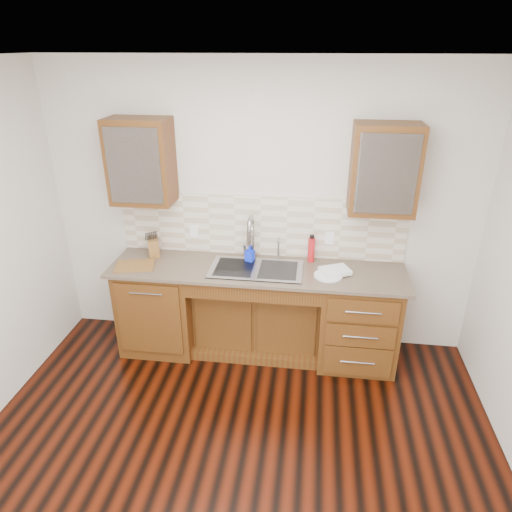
# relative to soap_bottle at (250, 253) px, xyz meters

# --- Properties ---
(ground) EXTENTS (4.00, 3.50, 0.10)m
(ground) POSITION_rel_soap_bottle_xyz_m (0.08, -1.57, -1.04)
(ground) COLOR #320C03
(ceiling) EXTENTS (4.00, 3.50, 0.10)m
(ceiling) POSITION_rel_soap_bottle_xyz_m (0.08, -1.57, 1.76)
(ceiling) COLOR white
(ceiling) RESTS_ON wall_back
(wall_back) EXTENTS (4.00, 0.10, 2.70)m
(wall_back) POSITION_rel_soap_bottle_xyz_m (0.08, 0.23, 0.36)
(wall_back) COLOR beige
(wall_back) RESTS_ON ground
(base_cabinet_left) EXTENTS (0.70, 0.62, 0.88)m
(base_cabinet_left) POSITION_rel_soap_bottle_xyz_m (-0.87, -0.13, -0.55)
(base_cabinet_left) COLOR #593014
(base_cabinet_left) RESTS_ON ground
(base_cabinet_center) EXTENTS (1.20, 0.44, 0.70)m
(base_cabinet_center) POSITION_rel_soap_bottle_xyz_m (0.08, -0.04, -0.64)
(base_cabinet_center) COLOR #593014
(base_cabinet_center) RESTS_ON ground
(base_cabinet_right) EXTENTS (0.70, 0.62, 0.88)m
(base_cabinet_right) POSITION_rel_soap_bottle_xyz_m (1.03, -0.13, -0.55)
(base_cabinet_right) COLOR #593014
(base_cabinet_right) RESTS_ON ground
(countertop) EXTENTS (2.70, 0.65, 0.03)m
(countertop) POSITION_rel_soap_bottle_xyz_m (0.08, -0.15, -0.10)
(countertop) COLOR #84705B
(countertop) RESTS_ON base_cabinet_left
(backsplash) EXTENTS (2.70, 0.02, 0.59)m
(backsplash) POSITION_rel_soap_bottle_xyz_m (0.08, 0.17, 0.21)
(backsplash) COLOR beige
(backsplash) RESTS_ON wall_back
(sink) EXTENTS (0.84, 0.46, 0.19)m
(sink) POSITION_rel_soap_bottle_xyz_m (0.08, -0.16, -0.17)
(sink) COLOR #9E9EA5
(sink) RESTS_ON countertop
(faucet) EXTENTS (0.04, 0.04, 0.40)m
(faucet) POSITION_rel_soap_bottle_xyz_m (0.01, 0.07, 0.12)
(faucet) COLOR #999993
(faucet) RESTS_ON countertop
(filter_tap) EXTENTS (0.02, 0.02, 0.24)m
(filter_tap) POSITION_rel_soap_bottle_xyz_m (0.26, 0.08, 0.04)
(filter_tap) COLOR #999993
(filter_tap) RESTS_ON countertop
(upper_cabinet_left) EXTENTS (0.55, 0.34, 0.75)m
(upper_cabinet_left) POSITION_rel_soap_bottle_xyz_m (-0.97, 0.01, 0.83)
(upper_cabinet_left) COLOR #593014
(upper_cabinet_left) RESTS_ON wall_back
(upper_cabinet_right) EXTENTS (0.55, 0.34, 0.75)m
(upper_cabinet_right) POSITION_rel_soap_bottle_xyz_m (1.13, 0.01, 0.83)
(upper_cabinet_right) COLOR #593014
(upper_cabinet_right) RESTS_ON wall_back
(outlet_left) EXTENTS (0.08, 0.01, 0.12)m
(outlet_left) POSITION_rel_soap_bottle_xyz_m (-0.57, 0.16, 0.13)
(outlet_left) COLOR white
(outlet_left) RESTS_ON backsplash
(outlet_right) EXTENTS (0.08, 0.01, 0.12)m
(outlet_right) POSITION_rel_soap_bottle_xyz_m (0.73, 0.16, 0.13)
(outlet_right) COLOR white
(outlet_right) RESTS_ON backsplash
(soap_bottle) EXTENTS (0.09, 0.10, 0.16)m
(soap_bottle) POSITION_rel_soap_bottle_xyz_m (0.00, 0.00, 0.00)
(soap_bottle) COLOR #0E2AF1
(soap_bottle) RESTS_ON countertop
(water_bottle) EXTENTS (0.08, 0.08, 0.24)m
(water_bottle) POSITION_rel_soap_bottle_xyz_m (0.57, 0.08, 0.04)
(water_bottle) COLOR red
(water_bottle) RESTS_ON countertop
(plate) EXTENTS (0.31, 0.31, 0.01)m
(plate) POSITION_rel_soap_bottle_xyz_m (0.73, -0.21, -0.08)
(plate) COLOR silver
(plate) RESTS_ON countertop
(dish_towel) EXTENTS (0.30, 0.27, 0.04)m
(dish_towel) POSITION_rel_soap_bottle_xyz_m (0.79, -0.16, -0.05)
(dish_towel) COLOR white
(dish_towel) RESTS_ON plate
(knife_block) EXTENTS (0.15, 0.19, 0.18)m
(knife_block) POSITION_rel_soap_bottle_xyz_m (-0.93, 0.01, 0.01)
(knife_block) COLOR brown
(knife_block) RESTS_ON countertop
(cutting_board) EXTENTS (0.39, 0.31, 0.02)m
(cutting_board) POSITION_rel_soap_bottle_xyz_m (-1.03, -0.25, -0.07)
(cutting_board) COLOR #9C4D23
(cutting_board) RESTS_ON countertop
(cup_left_a) EXTENTS (0.17, 0.17, 0.11)m
(cup_left_a) POSITION_rel_soap_bottle_xyz_m (-1.05, 0.01, 0.79)
(cup_left_a) COLOR white
(cup_left_a) RESTS_ON upper_cabinet_left
(cup_left_b) EXTENTS (0.11, 0.11, 0.10)m
(cup_left_b) POSITION_rel_soap_bottle_xyz_m (-0.90, 0.01, 0.78)
(cup_left_b) COLOR white
(cup_left_b) RESTS_ON upper_cabinet_left
(cup_right_a) EXTENTS (0.12, 0.12, 0.09)m
(cup_right_a) POSITION_rel_soap_bottle_xyz_m (1.04, 0.01, 0.78)
(cup_right_a) COLOR white
(cup_right_a) RESTS_ON upper_cabinet_right
(cup_right_b) EXTENTS (0.15, 0.15, 0.10)m
(cup_right_b) POSITION_rel_soap_bottle_xyz_m (1.24, 0.01, 0.78)
(cup_right_b) COLOR silver
(cup_right_b) RESTS_ON upper_cabinet_right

